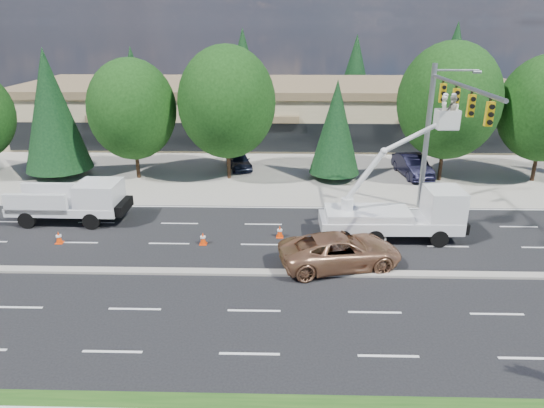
{
  "coord_description": "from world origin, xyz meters",
  "views": [
    {
      "loc": [
        1.18,
        -20.45,
        11.24
      ],
      "look_at": [
        0.59,
        3.07,
        2.4
      ],
      "focal_mm": 32.0,
      "sensor_mm": 36.0,
      "label": 1
    }
  ],
  "objects_px": {
    "utility_pickup": "(75,205)",
    "signal_mast": "(441,120)",
    "bucket_truck": "(404,210)",
    "minivan": "(340,251)"
  },
  "relations": [
    {
      "from": "utility_pickup",
      "to": "signal_mast",
      "type": "bearing_deg",
      "value": 3.19
    },
    {
      "from": "signal_mast",
      "to": "utility_pickup",
      "type": "xyz_separation_m",
      "value": [
        -21.27,
        -0.85,
        -5.03
      ]
    },
    {
      "from": "utility_pickup",
      "to": "bucket_truck",
      "type": "bearing_deg",
      "value": -5.06
    },
    {
      "from": "signal_mast",
      "to": "bucket_truck",
      "type": "xyz_separation_m",
      "value": [
        -2.3,
        -2.83,
        -4.35
      ]
    },
    {
      "from": "signal_mast",
      "to": "utility_pickup",
      "type": "distance_m",
      "value": 21.87
    },
    {
      "from": "signal_mast",
      "to": "minivan",
      "type": "xyz_separation_m",
      "value": [
        -6.06,
        -6.17,
        -5.23
      ]
    },
    {
      "from": "utility_pickup",
      "to": "minivan",
      "type": "bearing_deg",
      "value": -18.37
    },
    {
      "from": "signal_mast",
      "to": "bucket_truck",
      "type": "height_order",
      "value": "signal_mast"
    },
    {
      "from": "signal_mast",
      "to": "minivan",
      "type": "bearing_deg",
      "value": -134.47
    },
    {
      "from": "utility_pickup",
      "to": "bucket_truck",
      "type": "height_order",
      "value": "bucket_truck"
    }
  ]
}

